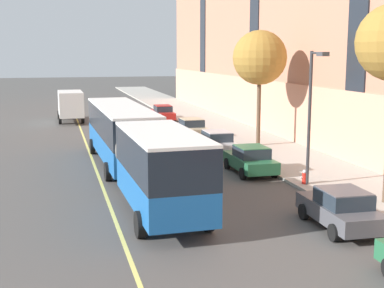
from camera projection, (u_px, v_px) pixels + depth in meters
The scene contains 13 objects.
ground_plane at pixel (186, 223), 21.09m from camera, with size 260.00×260.00×0.00m, color #4C4947.
sidewalk at pixel (358, 188), 26.28m from camera, with size 5.64×160.00×0.15m, color #ADA89E.
city_bus at pixel (133, 142), 27.62m from camera, with size 3.40×20.61×3.56m.
parked_car_green_0 at pixel (250, 160), 29.63m from camera, with size 2.03×4.32×1.56m.
parked_car_darkgray_2 at pixel (341, 209), 20.32m from camera, with size 2.13×4.27×1.56m.
parked_car_champagne_3 at pixel (191, 128), 41.97m from camera, with size 2.05×4.39×1.56m.
parked_car_red_5 at pixel (163, 113), 52.52m from camera, with size 1.99×4.76×1.56m.
parked_car_silver_7 at pixel (216, 142), 35.32m from camera, with size 1.99×4.77×1.56m.
box_truck at pixel (70, 104), 51.45m from camera, with size 2.41×6.87×3.01m.
street_tree_far_uptown at pixel (260, 58), 36.98m from camera, with size 3.77×3.77×8.04m.
street_lamp at pixel (312, 104), 25.82m from camera, with size 0.36×1.48×6.58m.
fire_hydrant at pixel (304, 177), 26.75m from camera, with size 0.42×0.24×0.72m.
lane_centerline at pixel (110, 207), 23.29m from camera, with size 0.16×140.00×0.01m, color #E0D66B.
Camera 1 is at (-4.85, -19.67, 6.65)m, focal length 50.00 mm.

